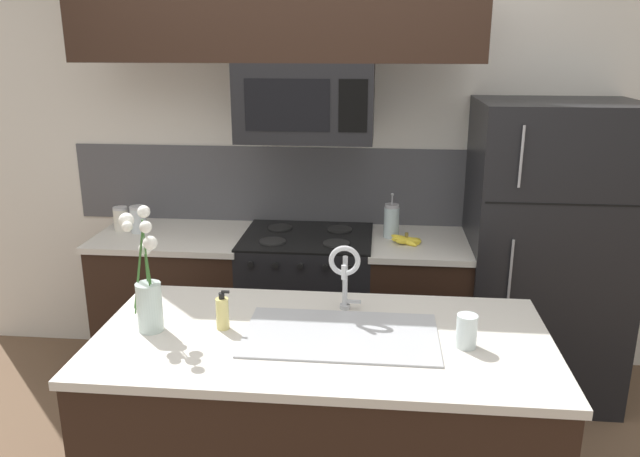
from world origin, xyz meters
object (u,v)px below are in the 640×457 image
at_px(refrigerator, 544,252).
at_px(stove_range, 308,308).
at_px(banana_bunch, 406,240).
at_px(sink_faucet, 345,269).
at_px(flower_vase, 147,291).
at_px(french_press, 391,221).
at_px(dish_soap_bottle, 222,313).
at_px(drinking_glass, 467,331).
at_px(storage_jar_tall, 121,219).
at_px(microwave, 306,102).
at_px(storage_jar_medium, 138,219).

bearing_deg(refrigerator, stove_range, -179.16).
height_order(refrigerator, banana_bunch, refrigerator).
distance_m(stove_range, refrigerator, 1.42).
height_order(banana_bunch, sink_faucet, sink_faucet).
relative_size(refrigerator, sink_faucet, 5.60).
distance_m(stove_range, flower_vase, 1.49).
distance_m(french_press, sink_faucet, 1.12).
distance_m(dish_soap_bottle, drinking_glass, 0.96).
relative_size(storage_jar_tall, drinking_glass, 1.13).
distance_m(sink_faucet, drinking_glass, 0.56).
height_order(microwave, refrigerator, microwave).
distance_m(refrigerator, sink_faucet, 1.53).
bearing_deg(sink_faucet, refrigerator, 44.18).
height_order(storage_jar_medium, banana_bunch, storage_jar_medium).
bearing_deg(dish_soap_bottle, microwave, 80.80).
distance_m(banana_bunch, sink_faucet, 1.03).
bearing_deg(french_press, storage_jar_tall, -179.28).
xyz_separation_m(french_press, dish_soap_bottle, (-0.69, -1.29, -0.03)).
height_order(refrigerator, french_press, refrigerator).
bearing_deg(stove_range, flower_vase, -110.97).
height_order(storage_jar_tall, sink_faucet, sink_faucet).
bearing_deg(french_press, storage_jar_medium, -178.15).
bearing_deg(stove_range, storage_jar_tall, 178.03).
relative_size(refrigerator, banana_bunch, 9.07).
bearing_deg(storage_jar_medium, banana_bunch, -2.60).
height_order(french_press, dish_soap_bottle, french_press).
relative_size(banana_bunch, dish_soap_bottle, 1.15).
bearing_deg(stove_range, dish_soap_bottle, -99.04).
bearing_deg(dish_soap_bottle, sink_faucet, 22.58).
height_order(storage_jar_medium, french_press, french_press).
height_order(storage_jar_tall, french_press, french_press).
relative_size(stove_range, microwave, 1.25).
distance_m(stove_range, sink_faucet, 1.25).
xyz_separation_m(storage_jar_tall, storage_jar_medium, (0.12, -0.03, 0.01)).
distance_m(stove_range, french_press, 0.74).
bearing_deg(storage_jar_medium, microwave, -1.80).
bearing_deg(storage_jar_medium, dish_soap_bottle, -56.25).
height_order(french_press, sink_faucet, sink_faucet).
relative_size(banana_bunch, flower_vase, 0.38).
relative_size(stove_range, storage_jar_tall, 6.37).
bearing_deg(banana_bunch, refrigerator, 5.91).
relative_size(sink_faucet, dish_soap_bottle, 1.85).
distance_m(storage_jar_medium, flower_vase, 1.39).
bearing_deg(stove_range, french_press, 6.98).
bearing_deg(drinking_glass, french_press, 101.14).
distance_m(microwave, storage_jar_tall, 1.35).
bearing_deg(storage_jar_tall, flower_vase, -63.11).
xyz_separation_m(banana_bunch, french_press, (-0.09, 0.12, 0.08)).
bearing_deg(drinking_glass, banana_bunch, 98.36).
bearing_deg(drinking_glass, flower_vase, 178.68).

